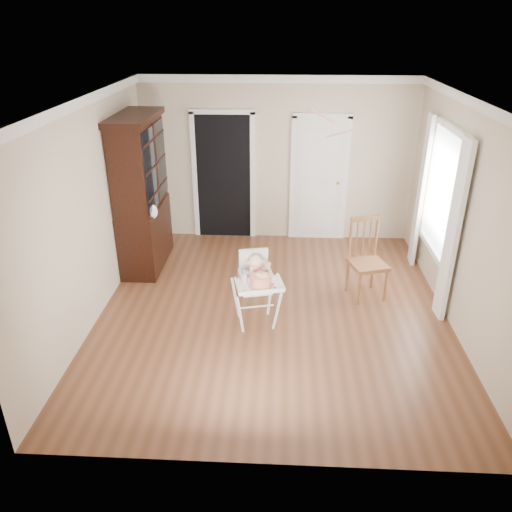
# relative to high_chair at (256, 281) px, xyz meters

# --- Properties ---
(floor) EXTENTS (5.00, 5.00, 0.00)m
(floor) POSITION_rel_high_chair_xyz_m (0.21, 0.29, -0.60)
(floor) COLOR brown
(floor) RESTS_ON ground
(ceiling) EXTENTS (5.00, 5.00, 0.00)m
(ceiling) POSITION_rel_high_chair_xyz_m (0.21, 0.29, 2.10)
(ceiling) COLOR white
(ceiling) RESTS_ON wall_back
(wall_back) EXTENTS (4.50, 0.00, 4.50)m
(wall_back) POSITION_rel_high_chair_xyz_m (0.21, 2.79, 0.75)
(wall_back) COLOR #C6B39B
(wall_back) RESTS_ON floor
(wall_left) EXTENTS (0.00, 5.00, 5.00)m
(wall_left) POSITION_rel_high_chair_xyz_m (-2.04, 0.29, 0.75)
(wall_left) COLOR #C6B39B
(wall_left) RESTS_ON floor
(wall_right) EXTENTS (0.00, 5.00, 5.00)m
(wall_right) POSITION_rel_high_chair_xyz_m (2.46, 0.29, 0.75)
(wall_right) COLOR #C6B39B
(wall_right) RESTS_ON floor
(crown_molding) EXTENTS (4.50, 5.00, 0.12)m
(crown_molding) POSITION_rel_high_chair_xyz_m (0.21, 0.29, 2.04)
(crown_molding) COLOR white
(crown_molding) RESTS_ON ceiling
(doorway) EXTENTS (1.06, 0.05, 2.22)m
(doorway) POSITION_rel_high_chair_xyz_m (-0.69, 2.78, 0.51)
(doorway) COLOR black
(doorway) RESTS_ON wall_back
(closet_door) EXTENTS (0.96, 0.09, 2.13)m
(closet_door) POSITION_rel_high_chair_xyz_m (0.91, 2.77, 0.42)
(closet_door) COLOR white
(closet_door) RESTS_ON wall_back
(window_right) EXTENTS (0.13, 1.84, 2.30)m
(window_right) POSITION_rel_high_chair_xyz_m (2.39, 1.09, 0.68)
(window_right) COLOR white
(window_right) RESTS_ON wall_right
(high_chair) EXTENTS (0.69, 0.79, 0.98)m
(high_chair) POSITION_rel_high_chair_xyz_m (0.00, 0.00, 0.00)
(high_chair) COLOR white
(high_chair) RESTS_ON floor
(baby) EXTENTS (0.30, 0.22, 0.40)m
(baby) POSITION_rel_high_chair_xyz_m (-0.00, 0.02, 0.13)
(baby) COLOR beige
(baby) RESTS_ON high_chair
(cake) EXTENTS (0.30, 0.30, 0.14)m
(cake) POSITION_rel_high_chair_xyz_m (0.07, -0.25, 0.14)
(cake) COLOR silver
(cake) RESTS_ON high_chair
(sippy_cup) EXTENTS (0.08, 0.08, 0.19)m
(sippy_cup) POSITION_rel_high_chair_xyz_m (-0.13, -0.18, 0.15)
(sippy_cup) COLOR pink
(sippy_cup) RESTS_ON high_chair
(china_cabinet) EXTENTS (0.61, 1.36, 2.30)m
(china_cabinet) POSITION_rel_high_chair_xyz_m (-1.78, 1.60, 0.55)
(china_cabinet) COLOR black
(china_cabinet) RESTS_ON floor
(dining_chair) EXTENTS (0.57, 0.57, 1.11)m
(dining_chair) POSITION_rel_high_chair_xyz_m (1.47, 0.79, -0.09)
(dining_chair) COLOR brown
(dining_chair) RESTS_ON floor
(streamer) EXTENTS (0.37, 0.36, 0.15)m
(streamer) POSITION_rel_high_chair_xyz_m (0.79, 1.54, 1.72)
(streamer) COLOR pink
(streamer) RESTS_ON ceiling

